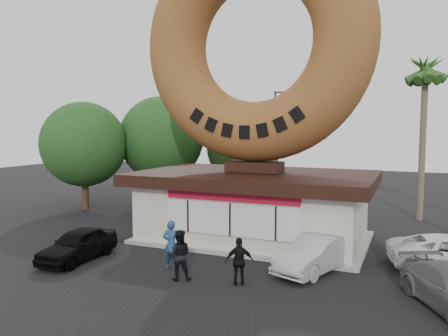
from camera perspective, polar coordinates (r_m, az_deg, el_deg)
name	(u,v)px	position (r m, az deg, el deg)	size (l,w,h in m)	color
ground	(199,277)	(16.39, -3.22, -14.02)	(90.00, 90.00, 0.00)	black
donut_shop	(254,203)	(21.31, 3.98, -4.60)	(11.20, 7.20, 3.80)	silver
giant_donut	(255,43)	(21.39, 4.13, 15.96)	(11.17, 11.17, 2.85)	brown
tree_west	(161,139)	(31.48, -8.18, 3.79)	(6.00, 6.00, 7.65)	#473321
tree_mid	(243,148)	(30.87, 2.55, 2.66)	(5.20, 5.20, 6.63)	#473321
tree_far	(84,144)	(30.33, -17.82, 2.95)	(5.60, 5.60, 7.14)	#473321
palm_near	(425,75)	(28.00, 24.81, 10.93)	(2.60, 2.60, 9.75)	#726651
street_lamp	(277,141)	(31.11, 6.91, 3.50)	(2.11, 0.20, 8.00)	#59595E
person_left	(171,245)	(17.04, -6.90, -9.93)	(0.70, 0.46, 1.91)	navy
person_center	(179,255)	(15.88, -5.89, -11.23)	(0.88, 0.69, 1.81)	black
person_right	(239,261)	(15.34, 2.04, -12.10)	(0.97, 0.41, 1.66)	black
car_black	(78,245)	(19.09, -18.55, -9.46)	(1.53, 3.80, 1.30)	black
car_silver	(315,254)	(17.15, 11.86, -10.92)	(1.40, 4.02, 1.33)	#B0AFB5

